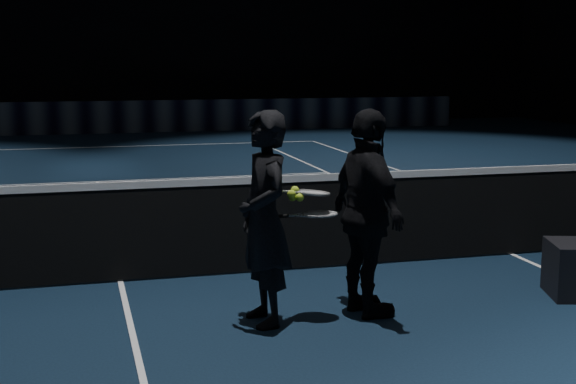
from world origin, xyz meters
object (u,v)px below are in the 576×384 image
(racket_upper, at_px, (312,193))
(tennis_balls, at_px, (296,195))
(player_b, at_px, (368,214))
(racket_lower, at_px, (320,214))
(player_a, at_px, (264,219))

(racket_upper, bearing_deg, tennis_balls, -170.43)
(player_b, distance_m, tennis_balls, 0.62)
(racket_lower, xyz_separation_m, tennis_balls, (-0.19, 0.01, 0.16))
(racket_upper, height_order, tennis_balls, tennis_balls)
(racket_lower, bearing_deg, racket_upper, 141.34)
(racket_upper, distance_m, tennis_balls, 0.15)
(player_b, height_order, tennis_balls, player_b)
(player_a, relative_size, racket_lower, 2.47)
(player_b, relative_size, racket_upper, 2.47)
(racket_upper, xyz_separation_m, tennis_balls, (-0.15, -0.03, -0.01))
(player_b, bearing_deg, racket_upper, 75.16)
(player_b, xyz_separation_m, racket_upper, (-0.45, 0.05, 0.18))
(racket_lower, height_order, tennis_balls, tennis_balls)
(player_a, distance_m, racket_lower, 0.45)
(player_b, bearing_deg, player_a, 80.24)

